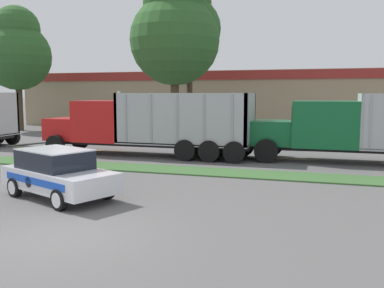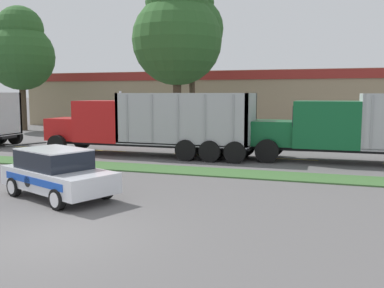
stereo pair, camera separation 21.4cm
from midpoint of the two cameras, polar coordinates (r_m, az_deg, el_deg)
name	(u,v)px [view 1 (the left image)]	position (r m, az deg, el deg)	size (l,w,h in m)	color
ground_plane	(60,238)	(10.74, -17.80, -11.81)	(600.00, 600.00, 0.00)	#5B5959
grass_verge	(183,170)	(18.69, -1.54, -3.53)	(120.00, 1.88, 0.06)	#3D6633
centre_line_2	(29,147)	(28.78, -21.13, -0.42)	(2.40, 0.14, 0.01)	yellow
centre_line_3	(106,151)	(25.78, -11.67, -0.89)	(2.40, 0.14, 0.01)	yellow
centre_line_4	(193,155)	(23.66, -0.15, -1.42)	(2.40, 0.14, 0.01)	yellow
centre_line_5	(293,159)	(22.65, 13.01, -1.96)	(2.40, 0.14, 0.01)	yellow
dump_truck_lead	(128,126)	(23.86, -8.75, 2.34)	(11.73, 2.82, 3.50)	black
dump_truck_mid	(350,130)	(22.09, 20.08, 1.78)	(12.19, 2.80, 3.37)	black
rally_car	(58,173)	(14.50, -17.82, -3.70)	(4.52, 3.27, 1.61)	silver
store_building_backdrop	(228,100)	(45.64, 4.70, 5.93)	(41.78, 12.10, 5.49)	#9E896B
tree_behind_left	(175,31)	(32.61, -2.53, 14.79)	(6.64, 6.64, 12.27)	#473828
tree_behind_right	(17,50)	(42.38, -22.43, 11.51)	(6.00, 6.00, 11.18)	#473828
tree_behind_far_right	(190,23)	(34.74, -0.51, 15.87)	(4.92, 4.92, 12.12)	#473828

